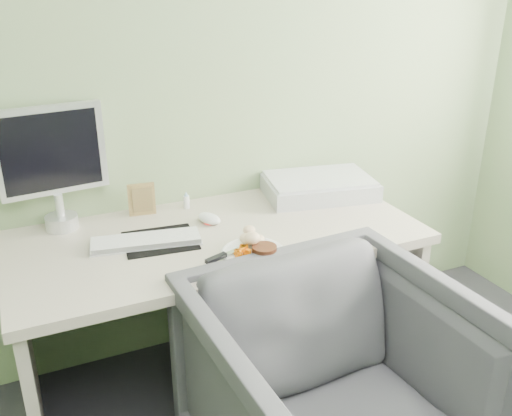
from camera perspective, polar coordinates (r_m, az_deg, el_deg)
name	(u,v)px	position (r m, az deg, el deg)	size (l,w,h in m)	color
wall_back	(180,59)	(2.42, -7.57, 14.53)	(3.50, 3.50, 0.00)	#6E8A61
desk	(218,273)	(2.34, -3.79, -6.53)	(1.60, 0.75, 0.73)	#BCAF9D
plate	(253,253)	(2.08, -0.26, -4.50)	(0.24, 0.24, 0.01)	white
steak	(264,250)	(2.06, 0.84, -4.20)	(0.09, 0.09, 0.03)	black
potato_pile	(253,236)	(2.13, -0.28, -2.85)	(0.11, 0.08, 0.06)	tan
carrot_heap	(242,250)	(2.05, -1.38, -4.18)	(0.06, 0.05, 0.04)	#D85D04
steak_knife	(224,255)	(2.03, -3.23, -4.72)	(0.22, 0.10, 0.02)	silver
mousepad	(160,240)	(2.21, -9.58, -3.22)	(0.27, 0.24, 0.00)	black
keyboard	(146,240)	(2.20, -10.94, -3.18)	(0.40, 0.12, 0.02)	white
computer_mouse	(209,218)	(2.33, -4.69, -1.05)	(0.06, 0.11, 0.04)	white
photo_frame	(142,199)	(2.43, -11.37, 0.85)	(0.11, 0.01, 0.14)	olive
eyedrop_bottle	(186,201)	(2.48, -6.97, 0.73)	(0.03, 0.03, 0.08)	white
scanner	(319,187)	(2.62, 6.30, 2.10)	(0.49, 0.32, 0.08)	silver
monitor	(53,161)	(2.34, -19.67, 4.43)	(0.41, 0.13, 0.49)	silver
desk_chair	(336,400)	(1.98, 8.02, -18.51)	(0.84, 0.86, 0.79)	#3A3A3F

